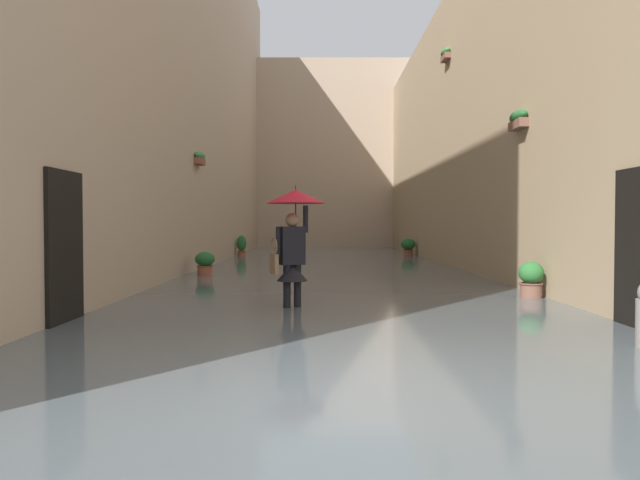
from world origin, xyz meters
TOP-DOWN VIEW (x-y plane):
  - ground_plane at (0.00, -14.32)m, footprint 71.59×71.59m
  - flood_water at (0.00, -14.32)m, footprint 8.41×34.64m
  - building_facade_left at (-4.70, -14.31)m, footprint 2.04×32.64m
  - building_facade_right at (4.70, -14.31)m, footprint 2.04×32.64m
  - building_facade_far at (0.00, -29.54)m, footprint 11.21×1.80m
  - person_wading at (0.72, -4.86)m, footprint 0.95×0.95m
  - potted_plant_near_left at (-3.44, -20.46)m, footprint 0.61×0.61m
  - potted_plant_mid_right at (3.55, -20.05)m, footprint 0.41×0.41m
  - potted_plant_far_left at (-3.52, -6.06)m, footprint 0.44×0.44m
  - potted_plant_near_right at (3.27, -10.66)m, footprint 0.51×0.51m

SIDE VIEW (x-z plane):
  - ground_plane at x=0.00m, z-range 0.00..0.00m
  - flood_water at x=0.00m, z-range 0.00..0.13m
  - potted_plant_far_left at x=-3.52m, z-range 0.03..0.81m
  - potted_plant_near_right at x=3.27m, z-range 0.05..0.79m
  - potted_plant_near_left at x=-3.44m, z-range 0.07..0.91m
  - potted_plant_mid_right at x=3.55m, z-range 0.03..1.01m
  - person_wading at x=0.72m, z-range 0.38..2.47m
  - building_facade_left at x=-4.70m, z-range 0.00..8.98m
  - building_facade_far at x=0.00m, z-range 0.00..10.68m
  - building_facade_right at x=4.70m, z-range 0.00..13.92m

